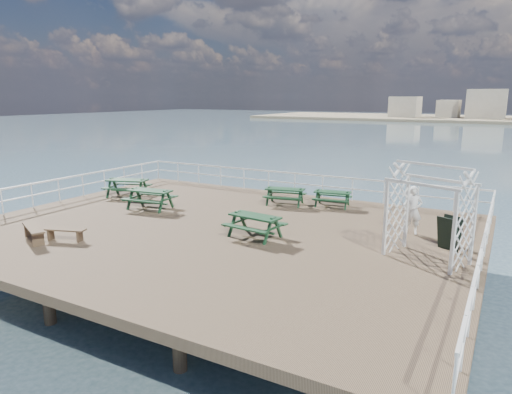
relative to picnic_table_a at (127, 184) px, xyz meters
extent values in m
cube|color=brown|center=(6.95, -2.41, -0.76)|extent=(18.00, 14.00, 0.30)
plane|color=#395561|center=(6.95, 37.59, -2.61)|extent=(300.00, 300.00, 0.00)
cube|color=beige|center=(-13.05, 129.59, 1.19)|extent=(8.00, 8.00, 6.00)
cube|color=beige|center=(-1.05, 129.59, 0.69)|extent=(6.00, 8.00, 5.00)
cube|color=beige|center=(8.95, 129.59, 2.19)|extent=(10.00, 8.00, 8.00)
cylinder|color=brown|center=(-0.55, 3.09, -1.96)|extent=(0.36, 0.36, 2.10)
cylinder|color=brown|center=(14.45, 3.09, -1.96)|extent=(0.36, 0.36, 2.10)
cube|color=silver|center=(6.95, 4.44, 0.44)|extent=(17.70, 0.07, 0.07)
cube|color=silver|center=(6.95, 4.44, -0.06)|extent=(17.70, 0.05, 0.05)
cylinder|color=silver|center=(-1.90, 4.44, -0.06)|extent=(0.05, 0.05, 1.10)
cube|color=silver|center=(-1.90, -2.41, 0.44)|extent=(0.07, 13.70, 0.07)
cube|color=silver|center=(-1.90, -2.41, -0.06)|extent=(0.05, 13.70, 0.05)
cube|color=silver|center=(15.80, -2.41, 0.44)|extent=(0.07, 13.70, 0.07)
cube|color=silver|center=(15.80, -2.41, -0.06)|extent=(0.05, 13.70, 0.05)
cylinder|color=silver|center=(15.80, -9.26, -0.06)|extent=(0.05, 0.05, 1.10)
cube|color=#13341B|center=(0.00, 0.00, 0.19)|extent=(2.08, 1.32, 0.06)
cube|color=#13341B|center=(-0.20, 0.62, -0.12)|extent=(1.93, 0.86, 0.05)
cube|color=#13341B|center=(0.20, -0.62, -0.12)|extent=(1.93, 0.86, 0.05)
cube|color=#13341B|center=(-0.77, -0.25, -0.14)|extent=(0.57, 1.51, 0.06)
cube|color=#13341B|center=(0.77, 0.25, -0.14)|extent=(0.57, 1.51, 0.06)
cube|color=#13341B|center=(-0.87, 0.06, -0.19)|extent=(0.26, 0.56, 0.95)
cube|color=#13341B|center=(-0.67, -0.56, -0.19)|extent=(0.26, 0.56, 0.95)
cube|color=#13341B|center=(0.67, 0.56, -0.19)|extent=(0.26, 0.56, 0.95)
cube|color=#13341B|center=(0.87, -0.06, -0.19)|extent=(0.26, 0.56, 0.95)
cube|color=#13341B|center=(0.00, 0.00, -0.34)|extent=(1.67, 0.62, 0.06)
cube|color=#13341B|center=(7.49, 2.17, 0.10)|extent=(1.82, 1.02, 0.06)
cube|color=#13341B|center=(7.37, 2.73, -0.18)|extent=(1.73, 0.60, 0.05)
cube|color=#13341B|center=(7.61, 1.61, -0.18)|extent=(1.73, 0.60, 0.05)
cube|color=#13341B|center=(6.79, 2.02, -0.19)|extent=(0.37, 1.37, 0.06)
cube|color=#13341B|center=(8.19, 2.32, -0.19)|extent=(0.37, 1.37, 0.06)
cube|color=#13341B|center=(6.73, 2.30, -0.24)|extent=(0.18, 0.50, 0.84)
cube|color=#13341B|center=(6.85, 1.74, -0.24)|extent=(0.18, 0.50, 0.84)
cube|color=#13341B|center=(8.13, 2.60, -0.24)|extent=(0.18, 0.50, 0.84)
cube|color=#13341B|center=(8.25, 2.04, -0.24)|extent=(0.18, 0.50, 0.84)
cube|color=#13341B|center=(7.49, 2.17, -0.37)|extent=(1.51, 0.40, 0.06)
cube|color=#13341B|center=(9.49, 2.87, 0.04)|extent=(1.65, 0.84, 0.05)
cube|color=#13341B|center=(9.41, 3.39, -0.21)|extent=(1.59, 0.45, 0.04)
cube|color=#13341B|center=(9.57, 2.35, -0.21)|extent=(1.59, 0.45, 0.04)
cube|color=#13341B|center=(8.84, 2.77, -0.23)|extent=(0.26, 1.26, 0.05)
cube|color=#13341B|center=(10.14, 2.97, -0.23)|extent=(0.26, 1.26, 0.05)
cube|color=#13341B|center=(8.80, 3.03, -0.27)|extent=(0.14, 0.46, 0.77)
cube|color=#13341B|center=(8.88, 2.51, -0.27)|extent=(0.14, 0.46, 0.77)
cube|color=#13341B|center=(10.10, 3.23, -0.27)|extent=(0.14, 0.46, 0.77)
cube|color=#13341B|center=(10.18, 2.71, -0.27)|extent=(0.14, 0.46, 0.77)
cube|color=#13341B|center=(9.49, 2.87, -0.39)|extent=(1.39, 0.28, 0.05)
cube|color=#13341B|center=(2.70, -1.38, 0.19)|extent=(2.01, 1.00, 0.06)
cube|color=#13341B|center=(2.62, -0.74, -0.12)|extent=(1.95, 0.52, 0.05)
cube|color=#13341B|center=(2.78, -2.02, -0.12)|extent=(1.95, 0.52, 0.05)
cube|color=#13341B|center=(1.90, -1.49, -0.15)|extent=(0.29, 1.55, 0.06)
cube|color=#13341B|center=(3.50, -1.28, -0.15)|extent=(0.29, 1.55, 0.06)
cube|color=#13341B|center=(1.86, -1.17, -0.20)|extent=(0.16, 0.56, 0.94)
cube|color=#13341B|center=(1.95, -1.80, -0.20)|extent=(0.16, 0.56, 0.94)
cube|color=#13341B|center=(3.45, -0.96, -0.20)|extent=(0.16, 0.56, 0.94)
cube|color=#13341B|center=(3.54, -1.59, -0.20)|extent=(0.16, 0.56, 0.94)
cube|color=#13341B|center=(2.70, -1.38, -0.34)|extent=(1.71, 0.31, 0.06)
cube|color=#13341B|center=(8.71, -2.75, 0.14)|extent=(1.89, 0.92, 0.06)
cube|color=#13341B|center=(8.78, -2.15, -0.15)|extent=(1.83, 0.46, 0.05)
cube|color=#13341B|center=(8.64, -3.35, -0.15)|extent=(1.83, 0.46, 0.05)
cube|color=#13341B|center=(7.96, -2.66, -0.17)|extent=(0.25, 1.46, 0.06)
cube|color=#13341B|center=(9.46, -2.84, -0.17)|extent=(0.25, 1.46, 0.06)
cube|color=#13341B|center=(7.99, -2.36, -0.22)|extent=(0.14, 0.53, 0.88)
cube|color=#13341B|center=(7.92, -2.96, -0.22)|extent=(0.14, 0.53, 0.88)
cube|color=#13341B|center=(9.50, -2.54, -0.22)|extent=(0.14, 0.53, 0.88)
cube|color=#13341B|center=(9.42, -3.14, -0.22)|extent=(0.14, 0.53, 0.88)
cube|color=#13341B|center=(8.71, -2.75, -0.35)|extent=(1.61, 0.27, 0.06)
cube|color=brown|center=(3.29, -6.24, -0.22)|extent=(1.46, 0.79, 0.05)
cube|color=brown|center=(2.78, -6.41, -0.43)|extent=(0.17, 0.31, 0.36)
cube|color=brown|center=(3.79, -6.06, -0.43)|extent=(0.17, 0.31, 0.36)
cube|color=brown|center=(2.41, -6.78, -0.14)|extent=(1.74, 1.10, 0.06)
cube|color=brown|center=(1.82, -6.50, -0.39)|extent=(0.23, 0.37, 0.43)
cube|color=brown|center=(2.99, -7.05, -0.39)|extent=(0.23, 0.37, 0.43)
cube|color=silver|center=(13.07, -2.39, 0.56)|extent=(0.11, 0.11, 2.32)
cube|color=silver|center=(13.47, -1.30, 0.56)|extent=(0.11, 0.11, 2.32)
cube|color=silver|center=(15.07, -3.12, 0.56)|extent=(0.11, 0.11, 2.32)
cube|color=silver|center=(15.47, -2.03, 0.56)|extent=(0.11, 0.11, 2.32)
cube|color=silver|center=(14.07, -2.76, 1.76)|extent=(2.21, 0.87, 0.08)
cube|color=silver|center=(14.47, -1.67, 1.76)|extent=(2.21, 0.87, 0.08)
cube|color=silver|center=(14.27, -2.21, 2.25)|extent=(2.21, 0.86, 0.07)
cube|color=black|center=(14.70, -1.00, -0.07)|extent=(0.72, 0.51, 1.10)
cube|color=black|center=(14.79, -0.80, -0.07)|extent=(0.72, 0.51, 1.10)
imported|color=silver|center=(13.38, 0.35, 0.25)|extent=(0.68, 0.51, 1.71)
camera|label=1|loc=(16.17, -15.98, 4.17)|focal=32.00mm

